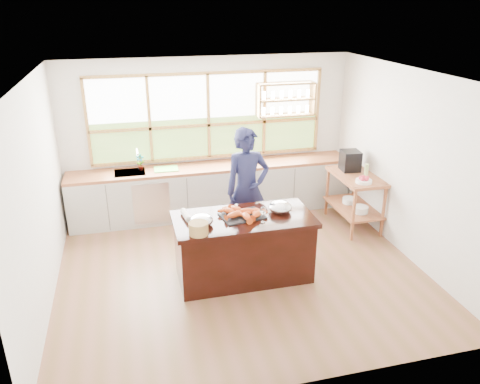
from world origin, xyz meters
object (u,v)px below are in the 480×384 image
object	(u,v)px
cook	(247,190)
wicker_basket	(198,228)
island	(243,247)
espresso_machine	(350,161)

from	to	relation	value
cook	wicker_basket	distance (m)	1.49
island	wicker_basket	xyz separation A→B (m)	(-0.65, -0.33, 0.52)
island	cook	bearing A→B (deg)	71.99
island	espresso_machine	xyz separation A→B (m)	(2.19, 1.36, 0.61)
island	espresso_machine	size ratio (longest dim) A/B	5.53
cook	wicker_basket	size ratio (longest dim) A/B	7.76
island	cook	distance (m)	1.00
wicker_basket	island	bearing A→B (deg)	26.69
cook	wicker_basket	xyz separation A→B (m)	(-0.92, -1.16, 0.04)
espresso_machine	wicker_basket	size ratio (longest dim) A/B	1.38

